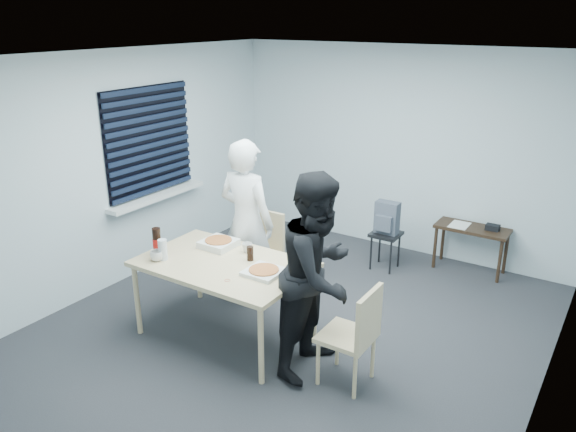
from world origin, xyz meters
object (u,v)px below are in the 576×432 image
Objects in this scene: soda_bottle at (157,242)px; chair_right at (356,331)px; person_white at (247,222)px; mug_b at (247,248)px; dining_table at (224,268)px; chair_far at (263,246)px; side_table at (472,233)px; person_black at (319,274)px; mug_a at (157,256)px; stool at (386,241)px; backpack at (387,218)px.

chair_right is at bearing 4.70° from soda_bottle.
person_white is 17.70× the size of mug_b.
dining_table is at bearing 16.54° from soda_bottle.
chair_far is 0.50× the size of person_white.
soda_bottle is (-0.65, -0.19, 0.19)m from dining_table.
dining_table is at bearing -97.49° from mug_b.
soda_bottle reaches higher than mug_b.
mug_b is (-1.35, 0.33, 0.30)m from chair_right.
mug_b is 0.38× the size of soda_bottle.
chair_right is at bearing -93.38° from side_table.
dining_table is 0.89× the size of person_black.
chair_right reaches higher than mug_a.
chair_right is 1.92× the size of stool.
stool is (0.67, 2.23, -0.35)m from dining_table.
dining_table is 15.73× the size of mug_b.
side_table is (1.82, 2.01, -0.41)m from person_white.
stool is 2.07m from mug_b.
dining_table is 0.33m from mug_b.
side_table is at bearing 52.96° from soda_bottle.
side_table is at bearing -132.09° from person_white.
soda_bottle reaches higher than backpack.
backpack is 2.76m from soda_bottle.
person_black is at bearing 151.97° from person_white.
person_black reaches higher than mug_a.
backpack is (0.00, -0.01, 0.30)m from stool.
chair_far is at bearing 78.12° from mug_a.
backpack is (0.94, 1.21, 0.14)m from chair_far.
chair_far is 1.32m from soda_bottle.
backpack is at bearing 8.27° from person_black.
chair_far is 1.96m from chair_right.
dining_table is at bearing -116.87° from backpack.
chair_right is 2.29× the size of backpack.
mug_a is 0.46× the size of soda_bottle.
chair_far is at bearing -136.79° from side_table.
person_black is at bearing 8.30° from soda_bottle.
person_white reaches higher than dining_table.
person_white is 6.66× the size of soda_bottle.
chair_far is at bearing -127.71° from stool.
stool is (0.94, 1.52, -0.53)m from person_white.
soda_bottle reaches higher than dining_table.
person_black is (-0.40, 0.07, 0.37)m from chair_right.
soda_bottle reaches higher than chair_right.
mug_a is at bearing 74.41° from person_white.
person_white is 2.74m from side_table.
soda_bottle is (-2.04, -0.17, 0.38)m from chair_right.
mug_a is at bearing 102.82° from person_black.
dining_table is 1.00m from person_black.
person_white is at bearing 127.37° from mug_b.
person_white and person_black have the same top height.
stool is 1.74× the size of soda_bottle.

